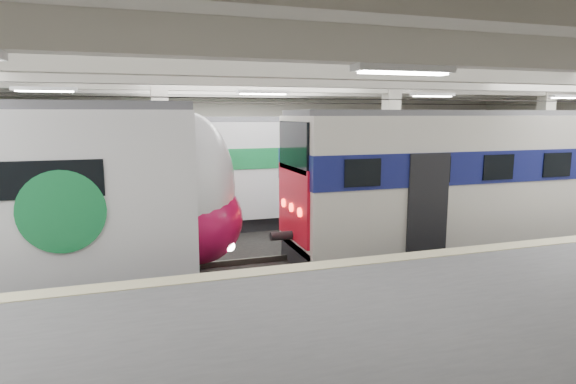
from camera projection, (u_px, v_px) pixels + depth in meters
name	position (u px, v px, depth m)	size (l,w,h in m)	color
station_hall	(305.00, 159.00, 11.35)	(36.00, 24.00, 5.75)	black
older_rer	(490.00, 177.00, 15.23)	(13.32, 2.94, 4.40)	beige
far_train	(114.00, 175.00, 16.94)	(12.97, 2.70, 4.18)	white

